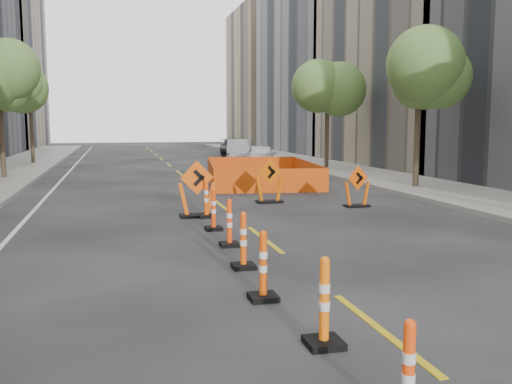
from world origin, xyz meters
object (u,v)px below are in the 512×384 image
object	(u,v)px
chevron_sign_right	(357,186)
parked_car_near	(261,156)
channelizer_4	(229,223)
chevron_sign_center	(269,181)
channelizer_1	(324,302)
chevron_sign_left	(197,189)
parked_car_far	(232,148)
channelizer_3	(243,240)
channelizer_0	(408,374)
parked_car_mid	(239,151)
channelizer_5	(214,209)
channelizer_2	(263,265)
channelizer_6	(206,198)

from	to	relation	value
chevron_sign_right	parked_car_near	xyz separation A→B (m)	(0.83, 15.69, 0.05)
channelizer_4	chevron_sign_center	size ratio (longest dim) A/B	0.70
channelizer_1	chevron_sign_left	xyz separation A→B (m)	(-0.16, 9.85, 0.25)
parked_car_far	chevron_sign_left	bearing A→B (deg)	-94.75
channelizer_3	chevron_sign_left	world-z (taller)	chevron_sign_left
channelizer_1	parked_car_near	bearing A→B (deg)	77.25
channelizer_0	chevron_sign_right	bearing A→B (deg)	68.00
channelizer_3	chevron_sign_left	distance (m)	5.99
channelizer_1	chevron_sign_left	size ratio (longest dim) A/B	0.69
channelizer_3	parked_car_far	distance (m)	35.34
parked_car_near	parked_car_mid	xyz separation A→B (m)	(-0.04, 5.89, 0.05)
channelizer_0	channelizer_1	distance (m)	1.93
channelizer_0	channelizer_4	bearing A→B (deg)	90.54
channelizer_1	channelizer_5	bearing A→B (deg)	90.29
channelizer_3	parked_car_near	size ratio (longest dim) A/B	0.26
channelizer_2	channelizer_6	bearing A→B (deg)	87.48
channelizer_5	parked_car_near	world-z (taller)	parked_car_near
channelizer_0	chevron_sign_right	size ratio (longest dim) A/B	0.75
channelizer_2	parked_car_far	size ratio (longest dim) A/B	0.23
channelizer_6	channelizer_4	bearing A→B (deg)	-91.42
channelizer_2	channelizer_5	distance (m)	5.80
channelizer_1	parked_car_far	world-z (taller)	parked_car_far
channelizer_1	channelizer_6	world-z (taller)	channelizer_1
parked_car_near	channelizer_4	bearing A→B (deg)	-95.58
channelizer_5	parked_car_far	size ratio (longest dim) A/B	0.22
channelizer_2	parked_car_near	xyz separation A→B (m)	(6.20, 24.31, 0.17)
channelizer_5	parked_car_mid	xyz separation A→B (m)	(5.94, 24.41, 0.23)
channelizer_3	chevron_sign_center	world-z (taller)	chevron_sign_center
channelizer_0	parked_car_near	world-z (taller)	parked_car_near
channelizer_2	chevron_sign_right	xyz separation A→B (m)	(5.36, 8.63, 0.12)
channelizer_4	channelizer_3	bearing A→B (deg)	-93.58
parked_car_far	chevron_sign_right	bearing A→B (deg)	-84.56
channelizer_4	channelizer_5	distance (m)	1.93
channelizer_2	channelizer_4	world-z (taller)	channelizer_2
channelizer_2	channelizer_6	size ratio (longest dim) A/B	0.97
channelizer_4	parked_car_mid	distance (m)	27.00
channelizer_1	parked_car_near	xyz separation A→B (m)	(5.94, 26.24, 0.15)
channelizer_2	channelizer_4	bearing A→B (deg)	86.39
chevron_sign_right	channelizer_6	bearing A→B (deg)	172.01
chevron_sign_center	chevron_sign_right	world-z (taller)	chevron_sign_center
channelizer_1	channelizer_2	world-z (taller)	channelizer_1
channelizer_0	channelizer_1	bearing A→B (deg)	91.74
channelizer_2	channelizer_4	size ratio (longest dim) A/B	1.03
channelizer_5	parked_car_near	bearing A→B (deg)	72.11
channelizer_0	channelizer_5	size ratio (longest dim) A/B	0.95
channelizer_6	parked_car_mid	size ratio (longest dim) A/B	0.24
channelizer_0	channelizer_3	size ratio (longest dim) A/B	0.94
channelizer_6	channelizer_2	bearing A→B (deg)	-92.52
channelizer_2	channelizer_3	bearing A→B (deg)	86.35
channelizer_4	parked_car_near	xyz separation A→B (m)	(5.95, 20.45, 0.19)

